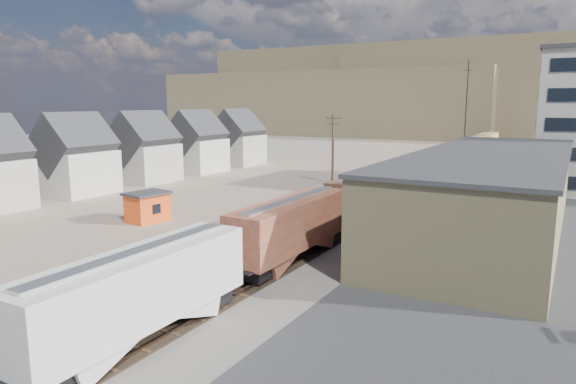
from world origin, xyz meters
The scene contains 12 objects.
ground centered at (0.00, 0.00, 0.00)m, with size 300.00×300.00×0.00m, color #6B6356.
ballast_bed centered at (0.00, 50.00, 0.03)m, with size 18.00×200.00×0.06m, color #4C4742.
dirt_yard centered at (-20.00, 40.00, 0.01)m, with size 24.00×180.00×0.03m, color #786453.
asphalt_lot centered at (22.00, 35.00, 0.02)m, with size 26.00×120.00×0.04m, color #232326.
rail_tracks centered at (-0.55, 50.00, 0.11)m, with size 11.40×200.00×0.24m.
freight_train centered at (3.80, 45.81, 2.79)m, with size 3.00×119.74×4.46m.
warehouse centered at (14.98, 25.00, 3.65)m, with size 12.40×40.40×7.25m.
utility_pole_north centered at (-8.50, 42.00, 5.30)m, with size 2.20×0.32×10.00m.
radio_mast centered at (6.00, 60.00, 9.12)m, with size 1.20×0.16×18.00m.
townhouse_row centered at (-34.00, 25.00, 4.34)m, with size 8.15×68.16×10.47m.
hills_north centered at (0.17, 167.92, 14.10)m, with size 265.00×80.00×32.00m.
maintenance_shed centered at (-14.79, 12.03, 1.51)m, with size 3.68×4.45×2.96m.
Camera 1 is at (21.60, -24.26, 11.70)m, focal length 32.00 mm.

